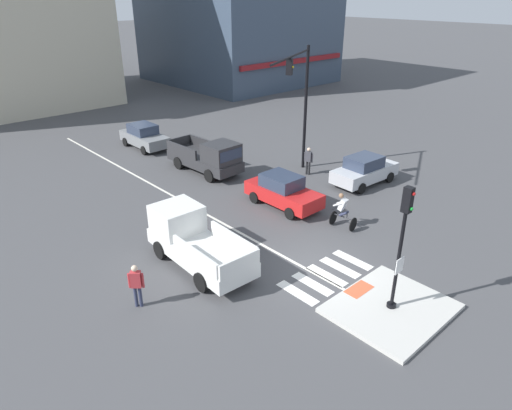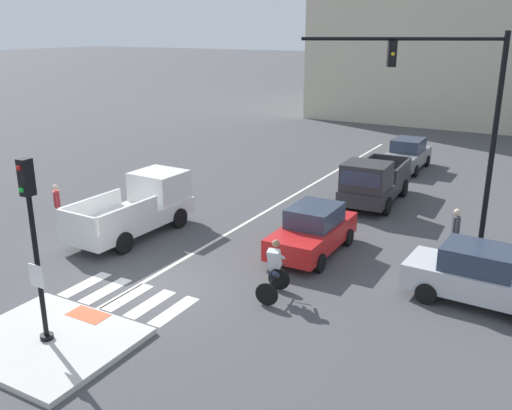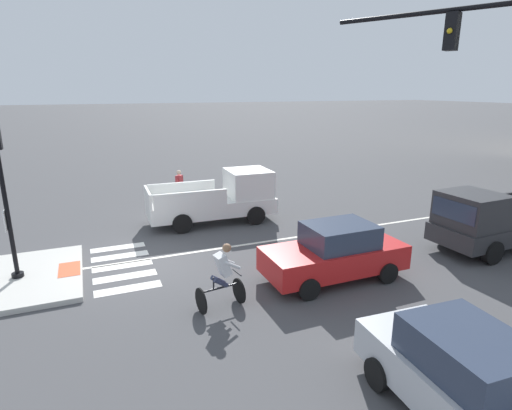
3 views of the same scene
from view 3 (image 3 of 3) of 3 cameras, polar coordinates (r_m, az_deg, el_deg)
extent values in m
plane|color=#474749|center=(13.75, -15.28, -7.66)|extent=(300.00, 300.00, 0.00)
cube|color=beige|center=(13.82, -29.78, -8.81)|extent=(3.99, 3.38, 0.15)
cube|color=#DB5B38|center=(13.65, -24.22, -8.01)|extent=(1.10, 0.60, 0.01)
cylinder|color=black|center=(13.77, -29.86, -8.30)|extent=(0.32, 0.32, 0.12)
cylinder|color=black|center=(13.21, -30.92, -1.04)|extent=(0.12, 0.12, 3.51)
cube|color=white|center=(13.26, -31.13, -1.80)|extent=(0.44, 0.03, 0.56)
cube|color=silver|center=(15.24, -18.40, -5.56)|extent=(0.44, 1.80, 0.01)
cube|color=silver|center=(14.47, -18.13, -6.69)|extent=(0.44, 1.80, 0.01)
cube|color=silver|center=(13.71, -17.83, -7.94)|extent=(0.44, 1.80, 0.01)
cube|color=silver|center=(12.95, -17.49, -9.33)|extent=(0.44, 1.80, 0.01)
cube|color=silver|center=(12.20, -17.10, -10.90)|extent=(0.44, 1.80, 0.01)
cube|color=silver|center=(17.94, 18.07, -2.35)|extent=(0.14, 28.00, 0.01)
cylinder|color=black|center=(10.92, 27.30, 22.89)|extent=(5.71, 2.91, 0.11)
cube|color=black|center=(10.95, 25.29, 20.70)|extent=(0.37, 0.38, 0.80)
sphere|color=gold|center=(10.79, 25.02, 20.83)|extent=(0.12, 0.12, 0.12)
cube|color=silver|center=(8.01, 27.45, -21.98)|extent=(4.18, 1.91, 0.70)
cube|color=#2D384C|center=(7.72, 27.26, -17.44)|extent=(1.97, 1.58, 0.64)
cylinder|color=black|center=(9.42, 25.02, -18.16)|extent=(0.61, 0.21, 0.60)
cylinder|color=black|center=(8.47, 16.30, -21.36)|extent=(0.61, 0.21, 0.60)
cube|color=red|center=(12.19, 10.61, -7.11)|extent=(1.71, 4.11, 0.70)
cube|color=#2D384C|center=(12.03, 11.37, -4.05)|extent=(1.49, 1.90, 0.64)
cylinder|color=black|center=(11.08, 7.28, -11.38)|extent=(0.18, 0.60, 0.60)
cylinder|color=black|center=(12.41, 3.43, -8.21)|extent=(0.18, 0.60, 0.60)
cylinder|color=black|center=(12.45, 17.62, -8.89)|extent=(0.18, 0.60, 0.60)
cylinder|color=black|center=(13.64, 13.14, -6.34)|extent=(0.18, 0.60, 0.60)
cube|color=#2D2D30|center=(16.66, 30.55, -2.73)|extent=(2.10, 5.17, 0.60)
cube|color=#2D2D30|center=(15.17, 27.50, -0.59)|extent=(1.87, 1.77, 1.10)
cube|color=#2D384C|center=(14.52, 25.51, -0.67)|extent=(1.62, 0.14, 0.60)
cube|color=#2D2D30|center=(17.81, 30.40, 0.38)|extent=(0.23, 2.81, 0.60)
cylinder|color=black|center=(15.02, 29.70, -5.68)|extent=(0.27, 0.77, 0.76)
cylinder|color=black|center=(16.05, 24.50, -3.71)|extent=(0.27, 0.77, 0.76)
cylinder|color=black|center=(18.35, 30.66, -2.19)|extent=(0.27, 0.77, 0.76)
cube|color=white|center=(17.08, -6.11, -0.17)|extent=(2.06, 5.16, 0.60)
cube|color=white|center=(17.32, -1.06, 3.05)|extent=(1.85, 1.76, 1.10)
cube|color=#2D384C|center=(17.59, 1.49, 3.52)|extent=(1.62, 0.13, 0.60)
cube|color=white|center=(17.56, -10.13, 2.14)|extent=(0.21, 2.81, 0.60)
cube|color=white|center=(15.87, -8.92, 0.74)|extent=(0.21, 2.81, 0.60)
cube|color=white|center=(16.51, -14.59, 1.00)|extent=(1.80, 0.16, 0.60)
cylinder|color=black|center=(18.43, -2.05, 0.13)|extent=(0.26, 0.77, 0.76)
cylinder|color=black|center=(16.78, -0.06, -1.43)|extent=(0.26, 0.77, 0.76)
cylinder|color=black|center=(17.75, -11.22, -0.78)|extent=(0.26, 0.77, 0.76)
cylinder|color=black|center=(16.03, -10.10, -2.51)|extent=(0.26, 0.77, 0.76)
cylinder|color=black|center=(10.86, -2.34, -11.68)|extent=(0.66, 0.13, 0.66)
cylinder|color=black|center=(10.46, -7.54, -12.94)|extent=(0.66, 0.13, 0.66)
cylinder|color=black|center=(10.55, -4.91, -11.25)|extent=(0.18, 0.89, 0.05)
cylinder|color=black|center=(10.40, -5.84, -10.58)|extent=(0.04, 0.04, 0.30)
cylinder|color=black|center=(10.61, -2.61, -9.24)|extent=(0.44, 0.10, 0.04)
cylinder|color=#2D334C|center=(10.53, -5.23, -10.23)|extent=(0.18, 0.41, 0.33)
cylinder|color=#2D334C|center=(10.40, -4.84, -10.57)|extent=(0.18, 0.41, 0.33)
cube|color=silver|center=(10.32, -4.59, -8.13)|extent=(0.39, 0.43, 0.60)
sphere|color=#936B4C|center=(10.21, -4.03, -5.90)|extent=(0.22, 0.22, 0.22)
cylinder|color=silver|center=(10.52, -4.09, -7.64)|extent=(0.14, 0.46, 0.31)
cylinder|color=silver|center=(10.26, -3.28, -8.25)|extent=(0.14, 0.46, 0.31)
cylinder|color=#2D334C|center=(19.87, -10.48, 1.11)|extent=(0.12, 0.12, 0.82)
cylinder|color=#2D334C|center=(20.01, -10.26, 1.22)|extent=(0.12, 0.12, 0.82)
cube|color=#B73338|center=(19.78, -10.47, 3.16)|extent=(0.41, 0.40, 0.60)
cylinder|color=#B73338|center=(19.59, -10.80, 2.88)|extent=(0.09, 0.09, 0.56)
cylinder|color=#B73338|center=(19.98, -10.14, 3.16)|extent=(0.09, 0.09, 0.56)
sphere|color=beige|center=(19.69, -10.53, 4.41)|extent=(0.22, 0.22, 0.22)
camera|label=1|loc=(26.42, -44.29, 21.85)|focal=32.01mm
camera|label=2|loc=(10.48, -101.93, 8.46)|focal=39.25mm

